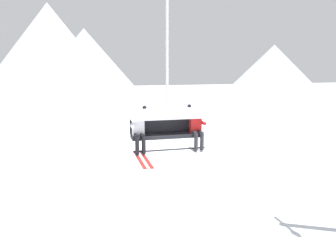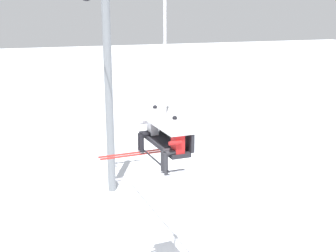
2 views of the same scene
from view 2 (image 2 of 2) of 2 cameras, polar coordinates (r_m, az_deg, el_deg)
lift_tower_near at (r=18.77m, az=-8.09°, el=4.67°), size 0.36×1.88×9.06m
chairlift_chair at (r=10.46m, az=-0.03°, el=0.47°), size 2.08×0.74×4.38m
skier_white at (r=11.21m, az=-2.66°, el=-0.27°), size 0.48×1.70×1.34m
skier_red at (r=9.74m, az=0.68°, el=-2.62°), size 0.48×1.70×1.34m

